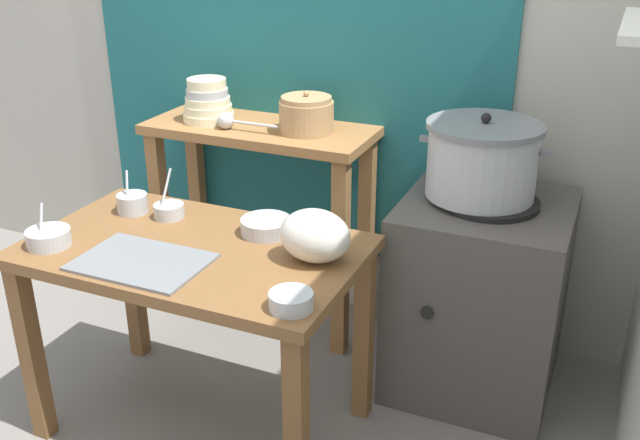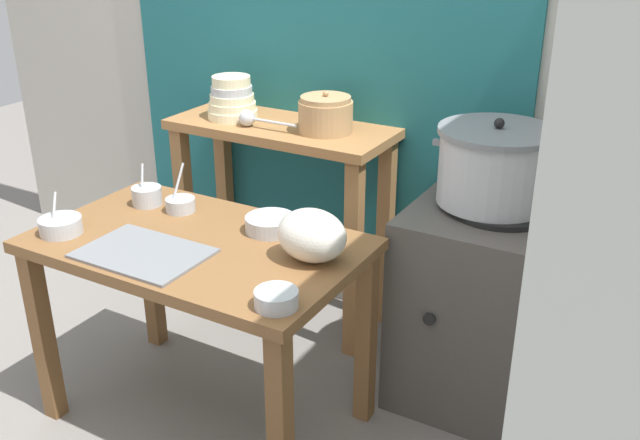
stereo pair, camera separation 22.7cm
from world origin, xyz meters
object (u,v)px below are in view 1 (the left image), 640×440
at_px(clay_pot, 306,115).
at_px(bowl_stack_enamel, 208,102).
at_px(stove_block, 479,296).
at_px(prep_bowl_2, 132,203).
at_px(serving_tray, 142,262).
at_px(prep_bowl_3, 291,300).
at_px(prep_bowl_1, 169,210).
at_px(prep_bowl_0, 266,226).
at_px(plastic_bag, 315,236).
at_px(ladle, 228,121).
at_px(steamer_pot, 482,160).
at_px(back_shelf_table, 261,176).
at_px(prep_table, 196,276).
at_px(prep_bowl_4, 48,237).

height_order(clay_pot, bowl_stack_enamel, bowl_stack_enamel).
distance_m(stove_block, prep_bowl_2, 1.33).
bearing_deg(serving_tray, prep_bowl_2, 130.48).
bearing_deg(prep_bowl_3, prep_bowl_1, 149.47).
bearing_deg(bowl_stack_enamel, prep_bowl_0, -45.30).
height_order(serving_tray, plastic_bag, plastic_bag).
bearing_deg(prep_bowl_1, prep_bowl_2, -174.85).
height_order(ladle, prep_bowl_0, ladle).
distance_m(steamer_pot, ladle, 1.04).
xyz_separation_m(back_shelf_table, stove_block, (0.99, -0.13, -0.30)).
distance_m(stove_block, prep_bowl_3, 1.01).
distance_m(prep_table, prep_bowl_0, 0.29).
height_order(prep_table, prep_bowl_2, prep_bowl_2).
height_order(stove_block, serving_tray, stove_block).
xyz_separation_m(steamer_pot, bowl_stack_enamel, (-1.18, 0.09, 0.06)).
xyz_separation_m(stove_block, clay_pot, (-0.77, 0.13, 0.59)).
height_order(stove_block, plastic_bag, plastic_bag).
height_order(clay_pot, prep_bowl_0, clay_pot).
bearing_deg(bowl_stack_enamel, stove_block, -5.10).
relative_size(prep_bowl_0, prep_bowl_2, 1.13).
bearing_deg(plastic_bag, serving_tray, -154.02).
bearing_deg(prep_bowl_0, serving_tray, -125.48).
relative_size(back_shelf_table, plastic_bag, 4.22).
distance_m(bowl_stack_enamel, prep_bowl_3, 1.32).
bearing_deg(prep_bowl_4, bowl_stack_enamel, 87.50).
relative_size(steamer_pot, prep_bowl_2, 3.01).
height_order(ladle, prep_bowl_3, ladle).
xyz_separation_m(back_shelf_table, clay_pot, (0.22, 0.00, 0.29)).
relative_size(plastic_bag, prep_bowl_0, 1.32).
bearing_deg(stove_block, prep_table, -142.13).
distance_m(serving_tray, prep_bowl_2, 0.43).
relative_size(prep_table, stove_block, 1.41).
xyz_separation_m(stove_block, prep_bowl_1, (-1.03, -0.48, 0.36)).
bearing_deg(plastic_bag, stove_block, 53.85).
relative_size(serving_tray, plastic_bag, 1.76).
relative_size(steamer_pot, prep_bowl_1, 2.64).
distance_m(prep_bowl_0, prep_bowl_2, 0.53).
bearing_deg(ladle, stove_block, -1.96).
relative_size(clay_pot, bowl_stack_enamel, 1.03).
height_order(back_shelf_table, serving_tray, back_shelf_table).
distance_m(serving_tray, prep_bowl_1, 0.36).
bearing_deg(prep_bowl_1, prep_table, -38.90).
distance_m(plastic_bag, prep_bowl_3, 0.31).
xyz_separation_m(prep_bowl_0, prep_bowl_2, (-0.53, -0.03, 0.01)).
height_order(clay_pot, prep_bowl_1, clay_pot).
xyz_separation_m(steamer_pot, plastic_bag, (-0.38, -0.60, -0.11)).
distance_m(stove_block, plastic_bag, 0.83).
xyz_separation_m(prep_table, plastic_bag, (0.41, 0.07, 0.20)).
bearing_deg(prep_bowl_2, bowl_stack_enamel, 93.56).
bearing_deg(prep_bowl_4, plastic_bag, 16.68).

